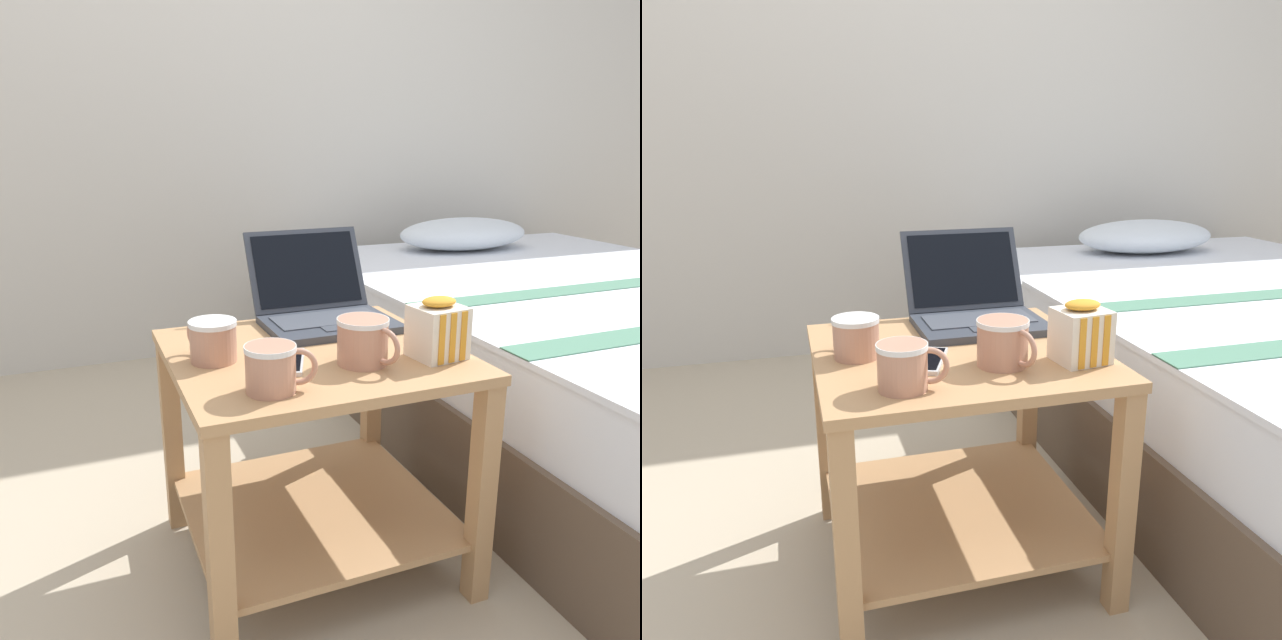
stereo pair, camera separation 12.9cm
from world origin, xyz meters
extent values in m
plane|color=tan|center=(0.00, 0.00, 0.00)|extent=(8.00, 8.00, 0.00)
cube|color=beige|center=(0.00, 1.62, 1.25)|extent=(8.00, 0.05, 2.50)
cube|color=brown|center=(1.19, 0.44, 0.14)|extent=(1.55, 2.01, 0.28)
cube|color=white|center=(1.19, 0.44, 0.38)|extent=(1.51, 1.97, 0.20)
ellipsoid|color=silver|center=(1.19, 1.17, 0.55)|extent=(0.62, 0.36, 0.14)
cube|color=tan|center=(0.00, 0.00, 0.51)|extent=(0.61, 0.57, 0.02)
cube|color=tan|center=(0.00, 0.00, 0.13)|extent=(0.57, 0.53, 0.02)
cube|color=tan|center=(-0.28, -0.26, 0.25)|extent=(0.04, 0.04, 0.50)
cube|color=tan|center=(0.28, -0.26, 0.25)|extent=(0.04, 0.04, 0.50)
cube|color=tan|center=(-0.28, 0.26, 0.25)|extent=(0.04, 0.04, 0.50)
cube|color=tan|center=(0.28, 0.26, 0.25)|extent=(0.04, 0.04, 0.50)
cube|color=#333842|center=(0.10, 0.14, 0.53)|extent=(0.31, 0.22, 0.02)
cube|color=#424751|center=(0.10, 0.16, 0.54)|extent=(0.26, 0.12, 0.00)
cube|color=#424751|center=(0.10, 0.08, 0.54)|extent=(0.09, 0.05, 0.00)
cube|color=#333842|center=(0.10, 0.30, 0.64)|extent=(0.31, 0.10, 0.20)
cube|color=black|center=(0.10, 0.29, 0.64)|extent=(0.28, 0.09, 0.17)
cube|color=silver|center=(0.11, 0.28, 0.59)|extent=(0.05, 0.02, 0.03)
cube|color=silver|center=(0.01, 0.30, 0.62)|extent=(0.03, 0.01, 0.03)
cube|color=blue|center=(0.01, 0.33, 0.69)|extent=(0.03, 0.02, 0.03)
cube|color=green|center=(0.09, 0.27, 0.58)|extent=(0.03, 0.02, 0.04)
cylinder|color=tan|center=(0.06, -0.11, 0.57)|extent=(0.10, 0.10, 0.10)
cylinder|color=silver|center=(0.06, -0.11, 0.61)|extent=(0.11, 0.11, 0.01)
cylinder|color=black|center=(0.06, -0.11, 0.60)|extent=(0.10, 0.10, 0.01)
torus|color=tan|center=(0.09, -0.17, 0.57)|extent=(0.04, 0.07, 0.08)
cylinder|color=tan|center=(-0.15, -0.19, 0.57)|extent=(0.09, 0.09, 0.09)
cylinder|color=silver|center=(-0.15, -0.19, 0.61)|extent=(0.09, 0.09, 0.01)
cylinder|color=black|center=(-0.15, -0.19, 0.60)|extent=(0.08, 0.08, 0.01)
torus|color=tan|center=(-0.11, -0.20, 0.57)|extent=(0.07, 0.03, 0.07)
cylinder|color=tan|center=(-0.21, 0.01, 0.57)|extent=(0.10, 0.10, 0.09)
cylinder|color=silver|center=(-0.21, 0.01, 0.60)|extent=(0.10, 0.10, 0.01)
cylinder|color=black|center=(-0.21, 0.01, 0.59)|extent=(0.09, 0.09, 0.01)
torus|color=tan|center=(-0.24, 0.06, 0.57)|extent=(0.04, 0.07, 0.07)
cube|color=silver|center=(0.23, -0.14, 0.58)|extent=(0.11, 0.11, 0.11)
cube|color=orange|center=(0.20, -0.19, 0.58)|extent=(0.01, 0.00, 0.10)
cube|color=orange|center=(0.23, -0.19, 0.58)|extent=(0.01, 0.00, 0.10)
cube|color=orange|center=(0.26, -0.18, 0.58)|extent=(0.01, 0.00, 0.10)
ellipsoid|color=orange|center=(0.23, -0.14, 0.64)|extent=(0.08, 0.07, 0.02)
cube|color=#B7BABC|center=(-0.08, -0.06, 0.53)|extent=(0.12, 0.16, 0.01)
cube|color=black|center=(-0.08, -0.06, 0.53)|extent=(0.11, 0.15, 0.00)
camera|label=1|loc=(-0.47, -1.19, 0.96)|focal=35.00mm
camera|label=2|loc=(-0.34, -1.24, 0.96)|focal=35.00mm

